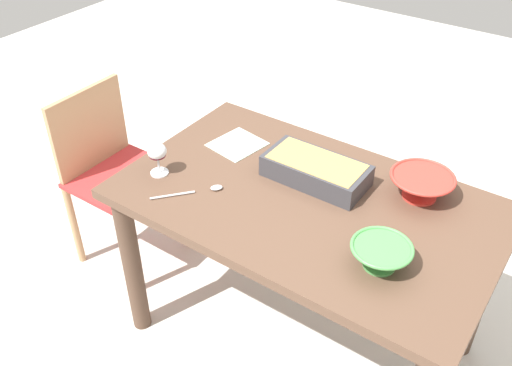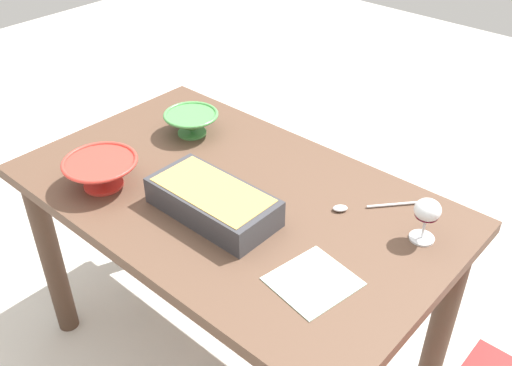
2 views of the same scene
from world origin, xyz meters
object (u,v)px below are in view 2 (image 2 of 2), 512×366
object	(u,v)px
casserole_dish	(213,200)
small_bowl	(101,171)
mixing_bowl	(191,122)
serving_spoon	(359,207)
wine_glass	(427,213)
dining_table	(233,225)
napkin	(313,281)

from	to	relation	value
casserole_dish	small_bowl	distance (m)	0.38
mixing_bowl	serving_spoon	distance (m)	0.69
small_bowl	wine_glass	bearing A→B (deg)	-153.71
dining_table	napkin	size ratio (longest dim) A/B	6.87
napkin	serving_spoon	bearing A→B (deg)	-76.32
mixing_bowl	small_bowl	size ratio (longest dim) A/B	0.84
dining_table	small_bowl	size ratio (longest dim) A/B	5.89
wine_glass	small_bowl	world-z (taller)	wine_glass
wine_glass	napkin	xyz separation A→B (m)	(0.12, 0.33, -0.09)
dining_table	mixing_bowl	size ratio (longest dim) A/B	6.99
mixing_bowl	serving_spoon	size ratio (longest dim) A/B	0.91
small_bowl	napkin	size ratio (longest dim) A/B	1.17
wine_glass	small_bowl	bearing A→B (deg)	26.29
small_bowl	serving_spoon	distance (m)	0.79
casserole_dish	mixing_bowl	distance (m)	0.48
wine_glass	casserole_dish	bearing A→B (deg)	30.65
casserole_dish	napkin	size ratio (longest dim) A/B	1.94
small_bowl	serving_spoon	size ratio (longest dim) A/B	1.08
wine_glass	napkin	size ratio (longest dim) A/B	0.66
wine_glass	mixing_bowl	bearing A→B (deg)	1.47
dining_table	casserole_dish	bearing A→B (deg)	106.32
mixing_bowl	dining_table	bearing A→B (deg)	154.94
small_bowl	dining_table	bearing A→B (deg)	-143.69
serving_spoon	dining_table	bearing A→B (deg)	29.36
casserole_dish	serving_spoon	size ratio (longest dim) A/B	1.80
small_bowl	serving_spoon	world-z (taller)	small_bowl
casserole_dish	serving_spoon	distance (m)	0.43
dining_table	serving_spoon	bearing A→B (deg)	-150.64
wine_glass	small_bowl	distance (m)	0.96
small_bowl	napkin	xyz separation A→B (m)	(-0.74, -0.10, -0.05)
dining_table	small_bowl	world-z (taller)	small_bowl
casserole_dish	mixing_bowl	size ratio (longest dim) A/B	1.98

